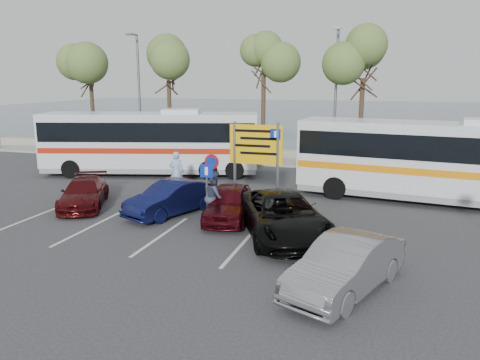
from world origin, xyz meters
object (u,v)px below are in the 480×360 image
(suv_black, at_px, (283,216))
(street_lamp_left, at_px, (139,89))
(direction_sign, at_px, (256,151))
(car_red, at_px, (229,202))
(pedestrian_near, at_px, (176,172))
(street_lamp_right, at_px, (336,91))
(car_maroon, at_px, (84,193))
(car_blue, at_px, (171,198))
(coach_bus_left, at_px, (151,144))
(car_silver_b, at_px, (346,265))
(pedestrian_far, at_px, (214,197))
(coach_bus_right, at_px, (439,164))

(suv_black, bearing_deg, street_lamp_left, 107.90)
(direction_sign, xyz_separation_m, car_red, (-0.60, -1.70, -1.76))
(street_lamp_left, height_order, pedestrian_near, street_lamp_left)
(street_lamp_right, bearing_deg, car_maroon, -126.67)
(pedestrian_near, bearing_deg, car_red, 126.38)
(suv_black, xyz_separation_m, pedestrian_near, (-6.19, 4.86, 0.23))
(car_blue, bearing_deg, direction_sign, 51.48)
(street_lamp_left, bearing_deg, coach_bus_left, -55.78)
(street_lamp_left, height_order, car_maroon, street_lamp_left)
(direction_sign, relative_size, coach_bus_left, 0.30)
(street_lamp_right, bearing_deg, car_silver_b, -82.63)
(street_lamp_right, height_order, direction_sign, street_lamp_right)
(suv_black, distance_m, car_silver_b, 4.36)
(car_blue, distance_m, pedestrian_far, 2.09)
(car_red, distance_m, car_silver_b, 6.93)
(car_maroon, bearing_deg, car_silver_b, -48.95)
(direction_sign, xyz_separation_m, car_silver_b, (4.20, -6.70, -1.74))
(suv_black, xyz_separation_m, car_silver_b, (2.40, -3.64, -0.05))
(direction_sign, bearing_deg, pedestrian_near, 157.70)
(coach_bus_left, xyz_separation_m, pedestrian_near, (3.11, -3.37, -0.74))
(direction_sign, height_order, suv_black, direction_sign)
(car_red, bearing_deg, coach_bus_right, 23.12)
(car_red, distance_m, suv_black, 2.76)
(direction_sign, relative_size, car_red, 0.91)
(suv_black, relative_size, pedestrian_near, 2.76)
(car_maroon, distance_m, pedestrian_far, 6.03)
(car_blue, height_order, car_maroon, car_blue)
(coach_bus_left, bearing_deg, suv_black, -41.51)
(street_lamp_right, xyz_separation_m, car_silver_b, (2.20, -17.02, -3.91))
(car_maroon, height_order, car_red, car_red)
(direction_sign, distance_m, car_silver_b, 8.09)
(coach_bus_right, xyz_separation_m, car_red, (-7.81, -5.00, -1.05))
(car_silver_b, relative_size, pedestrian_far, 2.13)
(car_red, height_order, pedestrian_near, pedestrian_near)
(coach_bus_left, height_order, suv_black, coach_bus_left)
(street_lamp_right, relative_size, suv_black, 1.49)
(pedestrian_far, bearing_deg, car_blue, 49.65)
(car_red, height_order, car_silver_b, car_silver_b)
(coach_bus_right, relative_size, pedestrian_far, 6.12)
(car_blue, relative_size, pedestrian_near, 2.06)
(coach_bus_right, relative_size, suv_black, 2.25)
(street_lamp_left, xyz_separation_m, car_red, (10.40, -12.02, -3.93))
(pedestrian_near, xyz_separation_m, pedestrian_far, (3.39, -4.00, 0.02))
(direction_sign, distance_m, coach_bus_right, 7.96)
(car_maroon, relative_size, pedestrian_near, 2.10)
(street_lamp_right, xyz_separation_m, suv_black, (-0.20, -13.38, -3.85))
(direction_sign, distance_m, car_red, 2.52)
(car_silver_b, relative_size, pedestrian_near, 2.16)
(car_red, xyz_separation_m, suv_black, (2.40, -1.36, 0.07))
(coach_bus_left, distance_m, suv_black, 12.46)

